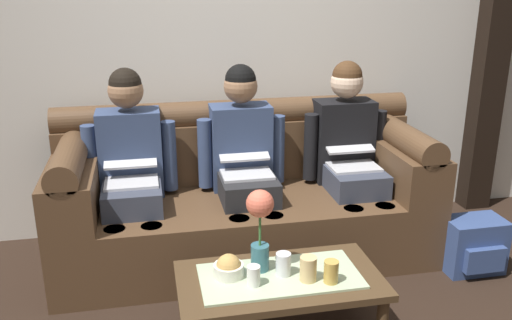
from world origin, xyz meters
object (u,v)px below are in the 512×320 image
person_left (131,164)px  snack_bowl (229,268)px  cup_far_left (331,272)px  cup_near_left (308,269)px  flower_vase (260,220)px  backpack_right (473,246)px  person_middle (244,157)px  cup_far_center (254,276)px  coffee_table (280,285)px  person_right (349,150)px  cup_near_right (283,264)px  couch (244,199)px

person_left → snack_bowl: bearing=-63.4°
cup_far_left → cup_near_left: bearing=159.5°
flower_vase → backpack_right: flower_vase is taller
person_middle → cup_far_center: 1.05m
coffee_table → cup_far_center: bearing=-156.2°
backpack_right → person_right: bearing=140.5°
person_right → person_left: bearing=180.0°
person_left → snack_bowl: person_left is taller
snack_bowl → cup_near_right: 0.26m
person_middle → snack_bowl: (-0.24, -0.90, -0.25)m
person_right → snack_bowl: bearing=-136.0°
person_left → person_middle: (0.69, 0.00, -0.00)m
person_middle → flower_vase: (-0.08, -0.87, -0.03)m
couch → coffee_table: bearing=-90.0°
couch → snack_bowl: couch is taller
couch → person_right: 0.75m
cup_far_center → cup_near_left: bearing=-1.8°
cup_far_left → coffee_table: bearing=153.8°
cup_near_right → cup_near_left: bearing=-35.5°
snack_bowl → person_middle: bearing=75.0°
person_right → couch: bearing=179.7°
snack_bowl → backpack_right: size_ratio=0.41×
cup_near_left → cup_near_right: bearing=144.5°
person_left → person_right: 1.38m
coffee_table → cup_near_right: 0.11m
person_left → coffee_table: (0.69, -0.95, -0.35)m
person_middle → coffee_table: (0.00, -0.95, -0.35)m
flower_vase → couch: bearing=84.6°
coffee_table → flower_vase: (-0.08, 0.07, 0.32)m
coffee_table → flower_vase: bearing=138.2°
cup_near_left → cup_far_center: 0.26m
cup_near_right → cup_far_left: bearing=-28.6°
person_middle → cup_near_right: person_middle is taller
flower_vase → cup_far_left: flower_vase is taller
person_right → person_middle: bearing=180.0°
couch → cup_near_right: (0.02, -0.95, 0.05)m
person_middle → coffee_table: person_middle is taller
person_left → cup_near_left: bearing=-51.4°
coffee_table → cup_near_right: cup_near_right is taller
coffee_table → cup_far_center: (-0.14, -0.06, 0.10)m
flower_vase → cup_far_left: size_ratio=3.83×
cup_far_left → person_middle: bearing=101.8°
coffee_table → backpack_right: (1.33, 0.42, -0.14)m
cup_far_center → cup_far_left: cup_far_left is taller
person_left → cup_far_left: person_left is taller
coffee_table → backpack_right: bearing=17.7°
person_left → cup_near_left: size_ratio=10.09×
cup_near_left → cup_far_center: cup_near_left is taller
coffee_table → cup_far_center: cup_far_center is taller
snack_bowl → cup_near_right: size_ratio=1.29×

